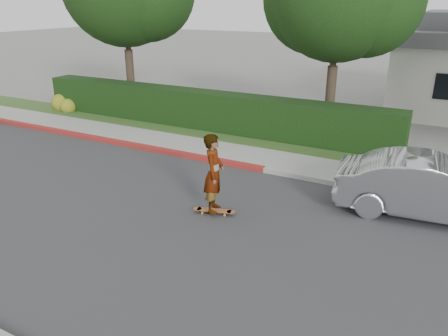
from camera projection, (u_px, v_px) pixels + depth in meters
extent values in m
plane|color=slate|center=(153.00, 223.00, 9.95)|extent=(120.00, 120.00, 0.00)
cube|color=#2D2D30|center=(153.00, 223.00, 9.94)|extent=(60.00, 8.00, 0.01)
cube|color=#9E9E99|center=(234.00, 164.00, 13.29)|extent=(60.00, 0.20, 0.15)
cube|color=maroon|center=(109.00, 141.00, 15.49)|extent=(12.00, 0.21, 0.15)
cube|color=gray|center=(247.00, 156.00, 14.04)|extent=(60.00, 1.60, 0.12)
cube|color=#2D4C1E|center=(266.00, 143.00, 15.36)|extent=(60.00, 1.60, 0.10)
cube|color=black|center=(202.00, 110.00, 16.92)|extent=(15.00, 1.00, 1.50)
sphere|color=#2D4C19|center=(62.00, 103.00, 19.90)|extent=(0.90, 0.90, 0.90)
sphere|color=#2D4C19|center=(68.00, 107.00, 19.49)|extent=(0.70, 0.70, 0.70)
cylinder|color=#33261C|center=(131.00, 80.00, 19.75)|extent=(0.36, 0.36, 2.70)
cylinder|color=#33261C|center=(127.00, 34.00, 19.03)|extent=(0.24, 0.24, 2.25)
cylinder|color=#33261C|center=(330.00, 100.00, 16.24)|extent=(0.36, 0.36, 2.52)
cylinder|color=#33261C|center=(334.00, 48.00, 15.56)|extent=(0.24, 0.24, 2.10)
sphere|color=black|center=(367.00, 0.00, 14.84)|extent=(3.84, 3.84, 3.84)
cylinder|color=#BE8B34|center=(202.00, 213.00, 10.33)|extent=(0.06, 0.05, 0.05)
cylinder|color=#BE8B34|center=(204.00, 210.00, 10.47)|extent=(0.06, 0.05, 0.05)
cylinder|color=#BE8B34|center=(225.00, 215.00, 10.23)|extent=(0.06, 0.05, 0.05)
cylinder|color=#BE8B34|center=(226.00, 212.00, 10.37)|extent=(0.06, 0.05, 0.05)
cube|color=silver|center=(203.00, 210.00, 10.38)|extent=(0.09, 0.17, 0.02)
cube|color=silver|center=(225.00, 212.00, 10.28)|extent=(0.09, 0.17, 0.02)
cube|color=brown|center=(214.00, 210.00, 10.33)|extent=(0.84, 0.42, 0.02)
cylinder|color=brown|center=(197.00, 209.00, 10.40)|extent=(0.25, 0.25, 0.02)
cylinder|color=brown|center=(231.00, 212.00, 10.25)|extent=(0.25, 0.25, 0.02)
imported|color=white|center=(214.00, 173.00, 9.99)|extent=(0.64, 0.79, 1.87)
imported|color=#A8AAAF|center=(432.00, 188.00, 10.03)|extent=(4.46, 2.01, 1.42)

